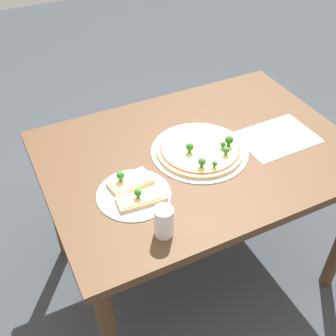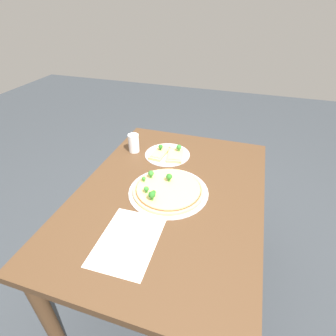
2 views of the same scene
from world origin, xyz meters
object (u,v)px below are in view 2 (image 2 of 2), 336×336
Objects in this scene: pizza_tray_slice at (168,154)px; dining_table at (170,207)px; drinking_cup at (134,143)px; pizza_tray_whole at (168,189)px.

dining_table is at bearing 18.99° from pizza_tray_slice.
drinking_cup reaches higher than pizza_tray_slice.
dining_table is 4.63× the size of pizza_tray_slice.
pizza_tray_slice is (-0.32, -0.11, 0.11)m from dining_table.
pizza_tray_whole is 0.33m from pizza_tray_slice.
dining_table is 11.15× the size of drinking_cup.
pizza_tray_whole is (-0.00, -0.01, 0.11)m from dining_table.
pizza_tray_whole is 1.45× the size of pizza_tray_slice.
drinking_cup is (-0.30, -0.31, 0.04)m from pizza_tray_whole.
dining_table is at bearing 46.16° from drinking_cup.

